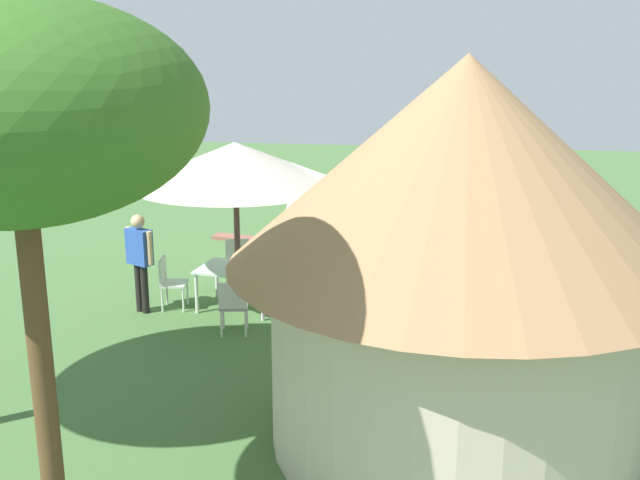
# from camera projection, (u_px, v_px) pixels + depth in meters

# --- Properties ---
(ground_plane) EXTENTS (36.00, 36.00, 0.00)m
(ground_plane) POSITION_uv_depth(u_px,v_px,m) (360.00, 284.00, 14.89)
(ground_plane) COLOR #49713B
(thatched_hut) EXTENTS (5.19, 5.19, 4.46)m
(thatched_hut) POSITION_uv_depth(u_px,v_px,m) (460.00, 239.00, 8.67)
(thatched_hut) COLOR beige
(thatched_hut) RESTS_ON ground_plane
(shade_umbrella) EXTENTS (3.47, 3.47, 2.90)m
(shade_umbrella) POSITION_uv_depth(u_px,v_px,m) (235.00, 164.00, 12.95)
(shade_umbrella) COLOR brown
(shade_umbrella) RESTS_ON ground_plane
(patio_dining_table) EXTENTS (1.45, 1.12, 0.74)m
(patio_dining_table) POSITION_uv_depth(u_px,v_px,m) (238.00, 272.00, 13.44)
(patio_dining_table) COLOR silver
(patio_dining_table) RESTS_ON ground_plane
(patio_chair_near_lawn) EXTENTS (0.47, 0.49, 0.90)m
(patio_chair_near_lawn) POSITION_uv_depth(u_px,v_px,m) (308.00, 281.00, 13.44)
(patio_chair_near_lawn) COLOR silver
(patio_chair_near_lawn) RESTS_ON ground_plane
(patio_chair_west_end) EXTENTS (0.53, 0.52, 0.90)m
(patio_chair_west_end) POSITION_uv_depth(u_px,v_px,m) (238.00, 260.00, 14.62)
(patio_chair_west_end) COLOR white
(patio_chair_west_end) RESTS_ON ground_plane
(patio_chair_east_end) EXTENTS (0.47, 0.49, 0.90)m
(patio_chair_east_end) POSITION_uv_depth(u_px,v_px,m) (169.00, 280.00, 13.50)
(patio_chair_east_end) COLOR white
(patio_chair_east_end) RESTS_ON ground_plane
(patio_chair_near_hut) EXTENTS (0.51, 0.49, 0.90)m
(patio_chair_near_hut) POSITION_uv_depth(u_px,v_px,m) (233.00, 304.00, 12.32)
(patio_chair_near_hut) COLOR silver
(patio_chair_near_hut) RESTS_ON ground_plane
(guest_beside_umbrella) EXTENTS (0.55, 0.41, 1.71)m
(guest_beside_umbrella) POSITION_uv_depth(u_px,v_px,m) (140.00, 254.00, 13.20)
(guest_beside_umbrella) COLOR black
(guest_beside_umbrella) RESTS_ON ground_plane
(standing_watcher) EXTENTS (0.45, 0.51, 1.71)m
(standing_watcher) POSITION_uv_depth(u_px,v_px,m) (480.00, 204.00, 16.92)
(standing_watcher) COLOR #212525
(standing_watcher) RESTS_ON ground_plane
(striped_lounge_chair) EXTENTS (0.87, 0.96, 0.64)m
(striped_lounge_chair) POSITION_uv_depth(u_px,v_px,m) (416.00, 262.00, 15.42)
(striped_lounge_chair) COLOR teal
(striped_lounge_chair) RESTS_ON ground_plane
(zebra_nearest_camera) EXTENTS (1.24, 1.91, 1.53)m
(zebra_nearest_camera) POSITION_uv_depth(u_px,v_px,m) (312.00, 220.00, 15.62)
(zebra_nearest_camera) COLOR silver
(zebra_nearest_camera) RESTS_ON ground_plane
(zebra_by_umbrella) EXTENTS (1.16, 1.98, 1.56)m
(zebra_by_umbrella) POSITION_uv_depth(u_px,v_px,m) (552.00, 265.00, 12.59)
(zebra_by_umbrella) COLOR silver
(zebra_by_umbrella) RESTS_ON ground_plane
(acacia_tree_behind_hut) EXTENTS (3.02, 3.02, 5.01)m
(acacia_tree_behind_hut) POSITION_uv_depth(u_px,v_px,m) (16.00, 112.00, 6.13)
(acacia_tree_behind_hut) COLOR brown
(acacia_tree_behind_hut) RESTS_ON ground_plane
(brick_patio_kerb) EXTENTS (2.82, 0.86, 0.08)m
(brick_patio_kerb) POSITION_uv_depth(u_px,v_px,m) (271.00, 241.00, 17.74)
(brick_patio_kerb) COLOR #955A49
(brick_patio_kerb) RESTS_ON ground_plane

